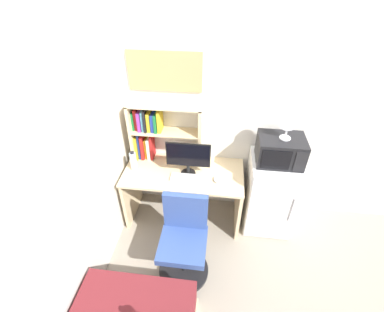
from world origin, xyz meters
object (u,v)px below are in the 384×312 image
(monitor, at_px, (188,157))
(desk_fan, at_px, (289,123))
(keyboard, at_px, (190,178))
(microwave, at_px, (280,150))
(water_bottle, at_px, (133,161))
(wall_corkboard, at_px, (165,71))
(hutch_bookshelf, at_px, (155,131))
(desk_chair, at_px, (184,243))
(computer_mouse, at_px, (217,179))
(mini_fridge, at_px, (270,194))

(monitor, distance_m, desk_fan, 1.05)
(keyboard, distance_m, microwave, 0.98)
(monitor, xyz_separation_m, water_bottle, (-0.62, 0.01, -0.12))
(keyboard, relative_size, wall_corkboard, 0.57)
(hutch_bookshelf, relative_size, keyboard, 1.86)
(desk_fan, relative_size, desk_chair, 0.33)
(desk_chair, bearing_deg, wall_corkboard, 107.69)
(computer_mouse, distance_m, mini_fridge, 0.69)
(desk_chair, bearing_deg, hutch_bookshelf, 116.09)
(keyboard, xyz_separation_m, wall_corkboard, (-0.31, 0.42, 1.01))
(desk_chair, height_order, wall_corkboard, wall_corkboard)
(hutch_bookshelf, bearing_deg, desk_fan, -7.76)
(hutch_bookshelf, height_order, desk_chair, hutch_bookshelf)
(water_bottle, distance_m, mini_fridge, 1.60)
(hutch_bookshelf, height_order, water_bottle, hutch_bookshelf)
(hutch_bookshelf, xyz_separation_m, microwave, (1.34, -0.18, -0.02))
(mini_fridge, distance_m, desk_fan, 0.92)
(water_bottle, bearing_deg, mini_fridge, 2.14)
(water_bottle, bearing_deg, hutch_bookshelf, 48.32)
(monitor, height_order, wall_corkboard, wall_corkboard)
(hutch_bookshelf, relative_size, mini_fridge, 0.85)
(microwave, height_order, desk_chair, microwave)
(computer_mouse, distance_m, wall_corkboard, 1.23)
(monitor, xyz_separation_m, computer_mouse, (0.32, -0.07, -0.21))
(computer_mouse, xyz_separation_m, desk_chair, (-0.27, -0.59, -0.35))
(keyboard, bearing_deg, wall_corkboard, 126.12)
(desk_fan, xyz_separation_m, desk_chair, (-0.91, -0.73, -1.00))
(computer_mouse, distance_m, microwave, 0.72)
(water_bottle, relative_size, microwave, 0.51)
(mini_fridge, height_order, wall_corkboard, wall_corkboard)
(desk_chair, bearing_deg, keyboard, 90.92)
(keyboard, bearing_deg, water_bottle, 171.61)
(mini_fridge, distance_m, wall_corkboard, 1.78)
(monitor, distance_m, mini_fridge, 1.06)
(water_bottle, distance_m, microwave, 1.57)
(hutch_bookshelf, xyz_separation_m, monitor, (0.40, -0.25, -0.14))
(computer_mouse, relative_size, desk_fan, 0.35)
(hutch_bookshelf, distance_m, desk_chair, 1.24)
(monitor, bearing_deg, microwave, 4.30)
(wall_corkboard, bearing_deg, water_bottle, -136.04)
(monitor, relative_size, microwave, 1.03)
(keyboard, distance_m, mini_fridge, 0.95)
(water_bottle, xyz_separation_m, desk_fan, (1.57, 0.05, 0.55))
(mini_fridge, bearing_deg, wall_corkboard, 167.42)
(hutch_bookshelf, distance_m, mini_fridge, 1.49)
(wall_corkboard, bearing_deg, desk_fan, -12.55)
(monitor, xyz_separation_m, wall_corkboard, (-0.28, 0.34, 0.78))
(computer_mouse, distance_m, desk_fan, 0.92)
(computer_mouse, height_order, water_bottle, water_bottle)
(monitor, xyz_separation_m, keyboard, (0.03, -0.09, -0.22))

